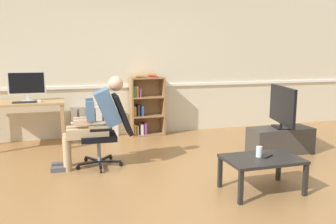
% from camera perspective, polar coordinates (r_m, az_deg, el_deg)
% --- Properties ---
extents(ground_plane, '(18.00, 18.00, 0.00)m').
position_cam_1_polar(ground_plane, '(4.29, 1.36, -11.22)').
color(ground_plane, olive).
extents(back_wall, '(12.00, 0.13, 2.70)m').
position_cam_1_polar(back_wall, '(6.58, -5.81, 8.05)').
color(back_wall, beige).
rests_on(back_wall, ground_plane).
extents(computer_desk, '(1.26, 0.66, 0.76)m').
position_cam_1_polar(computer_desk, '(6.06, -22.60, 0.59)').
color(computer_desk, tan).
rests_on(computer_desk, ground_plane).
extents(imac_monitor, '(0.58, 0.14, 0.48)m').
position_cam_1_polar(imac_monitor, '(6.08, -22.18, 4.28)').
color(imac_monitor, silver).
rests_on(imac_monitor, computer_desk).
extents(keyboard, '(0.36, 0.12, 0.02)m').
position_cam_1_polar(keyboard, '(5.90, -22.46, 1.51)').
color(keyboard, black).
rests_on(keyboard, computer_desk).
extents(computer_mouse, '(0.06, 0.10, 0.03)m').
position_cam_1_polar(computer_mouse, '(5.90, -20.42, 1.70)').
color(computer_mouse, white).
rests_on(computer_mouse, computer_desk).
extents(bookshelf, '(0.63, 0.29, 1.16)m').
position_cam_1_polar(bookshelf, '(6.48, -3.79, 0.89)').
color(bookshelf, olive).
rests_on(bookshelf, ground_plane).
extents(radiator, '(0.84, 0.08, 0.57)m').
position_cam_1_polar(radiator, '(6.49, -11.90, -1.58)').
color(radiator, white).
rests_on(radiator, ground_plane).
extents(office_chair, '(0.78, 0.61, 0.98)m').
position_cam_1_polar(office_chair, '(4.78, -9.61, -2.57)').
color(office_chair, black).
rests_on(office_chair, ground_plane).
extents(person_seated, '(0.98, 0.40, 1.23)m').
position_cam_1_polar(person_seated, '(4.74, -11.82, -1.17)').
color(person_seated, tan).
rests_on(person_seated, ground_plane).
extents(tv_stand, '(0.98, 0.41, 0.40)m').
position_cam_1_polar(tv_stand, '(5.64, 17.94, -4.44)').
color(tv_stand, '#3D3833').
rests_on(tv_stand, ground_plane).
extents(tv_screen, '(0.29, 0.97, 0.64)m').
position_cam_1_polar(tv_screen, '(5.54, 18.24, 0.91)').
color(tv_screen, black).
rests_on(tv_screen, tv_stand).
extents(coffee_table, '(0.84, 0.55, 0.39)m').
position_cam_1_polar(coffee_table, '(4.01, 15.18, -7.88)').
color(coffee_table, black).
rests_on(coffee_table, ground_plane).
extents(drinking_glass, '(0.07, 0.07, 0.12)m').
position_cam_1_polar(drinking_glass, '(4.00, 14.73, -6.32)').
color(drinking_glass, silver).
rests_on(drinking_glass, coffee_table).
extents(spare_remote, '(0.15, 0.10, 0.02)m').
position_cam_1_polar(spare_remote, '(4.03, 16.06, -6.99)').
color(spare_remote, black).
rests_on(spare_remote, coffee_table).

